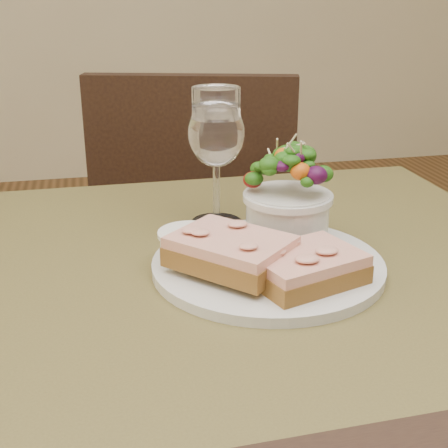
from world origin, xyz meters
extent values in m
cube|color=#4C4320|center=(0.00, 0.00, 0.73)|extent=(0.80, 0.80, 0.04)
cylinder|color=black|center=(-0.34, 0.34, 0.35)|extent=(0.05, 0.05, 0.71)
cylinder|color=black|center=(0.34, 0.34, 0.35)|extent=(0.05, 0.05, 0.71)
cube|color=black|center=(0.09, 0.78, 0.45)|extent=(0.52, 0.52, 0.04)
cube|color=black|center=(0.04, 0.60, 0.68)|extent=(0.42, 0.15, 0.45)
cube|color=black|center=(0.09, 0.78, 0.23)|extent=(0.44, 0.44, 0.45)
cylinder|color=silver|center=(0.04, 0.03, 0.76)|extent=(0.27, 0.27, 0.01)
cube|color=#513115|center=(0.06, -0.03, 0.77)|extent=(0.14, 0.12, 0.02)
cube|color=beige|center=(0.06, -0.03, 0.79)|extent=(0.14, 0.12, 0.01)
cube|color=#513115|center=(-0.01, 0.01, 0.78)|extent=(0.16, 0.16, 0.02)
cube|color=beige|center=(-0.01, 0.01, 0.80)|extent=(0.15, 0.15, 0.01)
cylinder|color=silver|center=(-0.05, 0.05, 0.78)|extent=(0.07, 0.07, 0.04)
cylinder|color=brown|center=(-0.05, 0.05, 0.80)|extent=(0.06, 0.06, 0.01)
cylinder|color=silver|center=(0.08, 0.08, 0.79)|extent=(0.10, 0.10, 0.06)
ellipsoid|color=#10390A|center=(0.08, 0.08, 0.85)|extent=(0.09, 0.09, 0.06)
ellipsoid|color=#10390A|center=(-0.03, 0.10, 0.77)|extent=(0.04, 0.04, 0.01)
sphere|color=maroon|center=(-0.05, 0.09, 0.77)|extent=(0.02, 0.02, 0.02)
cylinder|color=white|center=(0.01, 0.18, 0.75)|extent=(0.07, 0.07, 0.00)
cylinder|color=white|center=(0.01, 0.18, 0.80)|extent=(0.01, 0.01, 0.09)
ellipsoid|color=white|center=(0.01, 0.18, 0.88)|extent=(0.08, 0.08, 0.09)
camera|label=1|loc=(-0.16, -0.61, 1.06)|focal=50.00mm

